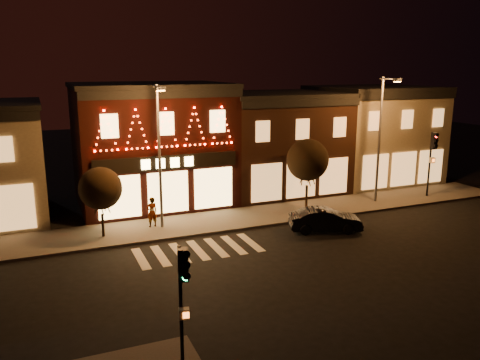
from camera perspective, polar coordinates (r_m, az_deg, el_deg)
ground at (r=22.35m, az=-1.70°, el=-11.64°), size 120.00×120.00×0.00m
sidewalk_far at (r=29.97m, az=-3.64°, el=-4.95°), size 44.00×4.00×0.15m
building_pulp at (r=34.12m, az=-10.24°, el=4.15°), size 10.20×8.34×8.30m
building_right_a at (r=37.38m, az=4.17°, el=4.47°), size 9.20×8.28×7.50m
building_right_b at (r=42.17m, az=15.20°, el=5.24°), size 9.20×8.28×7.80m
traffic_signal_near at (r=14.43m, az=-6.73°, el=-12.45°), size 0.35×0.45×4.25m
traffic_signal_far at (r=37.43m, az=21.57°, el=3.19°), size 0.37×0.53×4.69m
streetlamp_mid at (r=27.87m, az=-9.38°, el=3.94°), size 0.55×1.90×8.26m
streetlamp_right at (r=34.40m, az=16.25°, el=5.60°), size 0.62×1.97×8.56m
tree_left at (r=27.60m, az=-16.01°, el=-0.95°), size 2.34×2.34×3.92m
tree_right at (r=32.29m, az=7.91°, el=2.34°), size 2.77×2.77×4.63m
dark_sedan at (r=28.78m, az=9.94°, el=-4.62°), size 4.41×2.77×1.37m
pedestrian at (r=29.08m, az=-10.26°, el=-3.71°), size 0.72×0.54×1.79m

